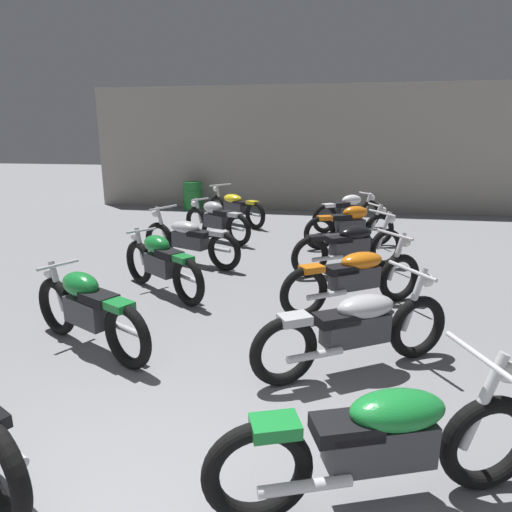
{
  "coord_description": "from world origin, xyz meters",
  "views": [
    {
      "loc": [
        1.13,
        -1.56,
        2.25
      ],
      "look_at": [
        0.0,
        4.65,
        0.55
      ],
      "focal_mm": 32.02,
      "sensor_mm": 36.0,
      "label": 1
    }
  ],
  "objects_px": {
    "motorcycle_right_row_2": "(355,276)",
    "motorcycle_right_row_4": "(351,225)",
    "motorcycle_right_row_0": "(382,441)",
    "motorcycle_left_row_2": "(161,263)",
    "motorcycle_right_row_1": "(357,327)",
    "motorcycle_right_row_3": "(350,245)",
    "oil_drum": "(193,196)",
    "motorcycle_left_row_3": "(189,239)",
    "motorcycle_right_row_5": "(348,211)",
    "motorcycle_left_row_1": "(88,309)",
    "motorcycle_left_row_4": "(216,220)",
    "motorcycle_left_row_5": "(235,207)"
  },
  "relations": [
    {
      "from": "motorcycle_left_row_3",
      "to": "oil_drum",
      "type": "relative_size",
      "value": 2.4
    },
    {
      "from": "motorcycle_right_row_2",
      "to": "motorcycle_right_row_4",
      "type": "relative_size",
      "value": 1.01
    },
    {
      "from": "motorcycle_right_row_2",
      "to": "motorcycle_left_row_3",
      "type": "bearing_deg",
      "value": 149.06
    },
    {
      "from": "motorcycle_left_row_4",
      "to": "motorcycle_right_row_0",
      "type": "distance_m",
      "value": 7.41
    },
    {
      "from": "motorcycle_left_row_2",
      "to": "motorcycle_right_row_1",
      "type": "bearing_deg",
      "value": -33.37
    },
    {
      "from": "motorcycle_right_row_2",
      "to": "motorcycle_right_row_4",
      "type": "bearing_deg",
      "value": 90.03
    },
    {
      "from": "motorcycle_left_row_3",
      "to": "motorcycle_right_row_5",
      "type": "height_order",
      "value": "motorcycle_left_row_3"
    },
    {
      "from": "motorcycle_right_row_2",
      "to": "motorcycle_right_row_3",
      "type": "bearing_deg",
      "value": 91.1
    },
    {
      "from": "motorcycle_right_row_3",
      "to": "oil_drum",
      "type": "distance_m",
      "value": 7.23
    },
    {
      "from": "motorcycle_left_row_3",
      "to": "motorcycle_right_row_5",
      "type": "xyz_separation_m",
      "value": [
        2.78,
        3.46,
        0.01
      ]
    },
    {
      "from": "motorcycle_left_row_1",
      "to": "motorcycle_left_row_2",
      "type": "relative_size",
      "value": 1.09
    },
    {
      "from": "motorcycle_left_row_5",
      "to": "motorcycle_right_row_1",
      "type": "bearing_deg",
      "value": -68.2
    },
    {
      "from": "motorcycle_right_row_2",
      "to": "oil_drum",
      "type": "bearing_deg",
      "value": 122.0
    },
    {
      "from": "motorcycle_left_row_3",
      "to": "motorcycle_left_row_4",
      "type": "bearing_deg",
      "value": 90.19
    },
    {
      "from": "motorcycle_left_row_3",
      "to": "motorcycle_left_row_5",
      "type": "xyz_separation_m",
      "value": [
        -0.01,
        3.66,
        0.0
      ]
    },
    {
      "from": "motorcycle_right_row_3",
      "to": "motorcycle_right_row_2",
      "type": "bearing_deg",
      "value": -88.9
    },
    {
      "from": "motorcycle_left_row_4",
      "to": "motorcycle_right_row_3",
      "type": "distance_m",
      "value": 3.31
    },
    {
      "from": "motorcycle_right_row_1",
      "to": "motorcycle_right_row_2",
      "type": "height_order",
      "value": "same"
    },
    {
      "from": "motorcycle_left_row_1",
      "to": "motorcycle_left_row_3",
      "type": "height_order",
      "value": "motorcycle_left_row_3"
    },
    {
      "from": "motorcycle_right_row_4",
      "to": "motorcycle_right_row_5",
      "type": "xyz_separation_m",
      "value": [
        -0.03,
        1.73,
        0.0
      ]
    },
    {
      "from": "motorcycle_right_row_0",
      "to": "motorcycle_right_row_4",
      "type": "relative_size",
      "value": 1.13
    },
    {
      "from": "motorcycle_left_row_4",
      "to": "motorcycle_right_row_1",
      "type": "distance_m",
      "value": 5.85
    },
    {
      "from": "motorcycle_left_row_1",
      "to": "motorcycle_right_row_4",
      "type": "height_order",
      "value": "same"
    },
    {
      "from": "motorcycle_left_row_1",
      "to": "motorcycle_right_row_5",
      "type": "xyz_separation_m",
      "value": [
        2.78,
        6.84,
        0.0
      ]
    },
    {
      "from": "motorcycle_left_row_2",
      "to": "motorcycle_right_row_5",
      "type": "distance_m",
      "value": 5.69
    },
    {
      "from": "motorcycle_right_row_2",
      "to": "motorcycle_left_row_5",
      "type": "bearing_deg",
      "value": 117.87
    },
    {
      "from": "motorcycle_left_row_2",
      "to": "motorcycle_right_row_3",
      "type": "bearing_deg",
      "value": 30.72
    },
    {
      "from": "motorcycle_left_row_4",
      "to": "motorcycle_right_row_3",
      "type": "relative_size",
      "value": 0.92
    },
    {
      "from": "motorcycle_left_row_3",
      "to": "motorcycle_right_row_1",
      "type": "relative_size",
      "value": 1.07
    },
    {
      "from": "motorcycle_left_row_2",
      "to": "motorcycle_right_row_2",
      "type": "height_order",
      "value": "motorcycle_right_row_2"
    },
    {
      "from": "motorcycle_left_row_4",
      "to": "motorcycle_right_row_5",
      "type": "distance_m",
      "value": 3.24
    },
    {
      "from": "motorcycle_left_row_4",
      "to": "motorcycle_right_row_2",
      "type": "height_order",
      "value": "motorcycle_right_row_2"
    },
    {
      "from": "motorcycle_right_row_1",
      "to": "motorcycle_left_row_2",
      "type": "bearing_deg",
      "value": 146.63
    },
    {
      "from": "motorcycle_left_row_2",
      "to": "motorcycle_left_row_3",
      "type": "bearing_deg",
      "value": 93.51
    },
    {
      "from": "motorcycle_left_row_1",
      "to": "motorcycle_right_row_2",
      "type": "height_order",
      "value": "motorcycle_right_row_2"
    },
    {
      "from": "motorcycle_left_row_2",
      "to": "motorcycle_right_row_4",
      "type": "distance_m",
      "value": 4.27
    },
    {
      "from": "motorcycle_right_row_4",
      "to": "motorcycle_right_row_5",
      "type": "relative_size",
      "value": 1.11
    },
    {
      "from": "motorcycle_left_row_1",
      "to": "motorcycle_right_row_0",
      "type": "relative_size",
      "value": 0.87
    },
    {
      "from": "motorcycle_right_row_5",
      "to": "oil_drum",
      "type": "distance_m",
      "value": 5.06
    },
    {
      "from": "motorcycle_left_row_2",
      "to": "motorcycle_left_row_5",
      "type": "xyz_separation_m",
      "value": [
        -0.11,
        5.22,
        -0.01
      ]
    },
    {
      "from": "motorcycle_right_row_3",
      "to": "motorcycle_left_row_3",
      "type": "bearing_deg",
      "value": -179.23
    },
    {
      "from": "motorcycle_left_row_1",
      "to": "oil_drum",
      "type": "relative_size",
      "value": 2.12
    },
    {
      "from": "motorcycle_left_row_3",
      "to": "motorcycle_right_row_4",
      "type": "bearing_deg",
      "value": 31.57
    },
    {
      "from": "oil_drum",
      "to": "motorcycle_left_row_3",
      "type": "bearing_deg",
      "value": -72.61
    },
    {
      "from": "motorcycle_left_row_5",
      "to": "motorcycle_right_row_2",
      "type": "distance_m",
      "value": 6.06
    },
    {
      "from": "motorcycle_left_row_2",
      "to": "motorcycle_right_row_4",
      "type": "height_order",
      "value": "same"
    },
    {
      "from": "motorcycle_right_row_2",
      "to": "motorcycle_right_row_5",
      "type": "bearing_deg",
      "value": 90.35
    },
    {
      "from": "motorcycle_left_row_1",
      "to": "motorcycle_left_row_3",
      "type": "distance_m",
      "value": 3.38
    },
    {
      "from": "motorcycle_right_row_0",
      "to": "motorcycle_right_row_4",
      "type": "xyz_separation_m",
      "value": [
        -0.07,
        6.74,
        0.01
      ]
    },
    {
      "from": "motorcycle_left_row_1",
      "to": "motorcycle_right_row_2",
      "type": "bearing_deg",
      "value": 31.04
    }
  ]
}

